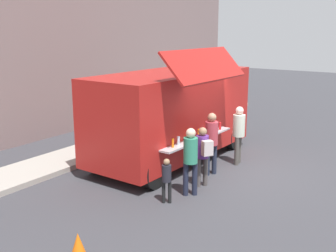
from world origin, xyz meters
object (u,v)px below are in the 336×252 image
(customer_mid_with_backpack, at_px, (203,151))
(trash_bin, at_px, (183,115))
(customer_rear_waiting, at_px, (190,156))
(customer_extra_browsing, at_px, (239,130))
(food_truck_main, at_px, (173,113))
(child_near_queue, at_px, (167,177))
(customer_front_ordering, at_px, (211,138))
(traffic_cone_orange, at_px, (78,247))

(customer_mid_with_backpack, bearing_deg, trash_bin, -22.89)
(customer_rear_waiting, xyz_separation_m, customer_extra_browsing, (2.90, 0.07, 0.04))
(trash_bin, height_order, customer_mid_with_backpack, customer_mid_with_backpack)
(food_truck_main, distance_m, child_near_queue, 3.43)
(customer_front_ordering, height_order, customer_extra_browsing, customer_extra_browsing)
(customer_mid_with_backpack, height_order, customer_rear_waiting, customer_rear_waiting)
(customer_extra_browsing, bearing_deg, traffic_cone_orange, 81.42)
(customer_rear_waiting, bearing_deg, child_near_queue, 122.28)
(customer_extra_browsing, height_order, child_near_queue, customer_extra_browsing)
(traffic_cone_orange, bearing_deg, customer_mid_with_backpack, -0.45)
(customer_rear_waiting, distance_m, customer_extra_browsing, 2.90)
(customer_mid_with_backpack, xyz_separation_m, child_near_queue, (-1.39, 0.18, -0.32))
(trash_bin, xyz_separation_m, customer_rear_waiting, (-6.39, -4.26, 0.58))
(traffic_cone_orange, bearing_deg, customer_rear_waiting, -0.97)
(customer_front_ordering, xyz_separation_m, customer_rear_waiting, (-1.61, -0.30, -0.04))
(customer_front_ordering, bearing_deg, customer_extra_browsing, -72.45)
(customer_front_ordering, height_order, customer_rear_waiting, customer_front_ordering)
(child_near_queue, bearing_deg, customer_front_ordering, -29.66)
(food_truck_main, bearing_deg, child_near_queue, -147.10)
(customer_mid_with_backpack, xyz_separation_m, customer_extra_browsing, (2.23, 0.04, 0.09))
(trash_bin, relative_size, customer_mid_with_backpack, 0.56)
(food_truck_main, distance_m, customer_extra_browsing, 2.08)
(customer_extra_browsing, relative_size, child_near_queue, 1.62)
(food_truck_main, relative_size, child_near_queue, 5.40)
(traffic_cone_orange, relative_size, child_near_queue, 0.50)
(trash_bin, distance_m, child_near_queue, 8.18)
(customer_front_ordering, distance_m, customer_mid_with_backpack, 0.98)
(traffic_cone_orange, relative_size, customer_rear_waiting, 0.32)
(food_truck_main, xyz_separation_m, trash_bin, (4.27, 2.32, -1.07))
(customer_rear_waiting, relative_size, child_near_queue, 1.56)
(traffic_cone_orange, relative_size, trash_bin, 0.62)
(child_near_queue, bearing_deg, trash_bin, -2.07)
(customer_front_ordering, bearing_deg, customer_mid_with_backpack, 133.31)
(traffic_cone_orange, distance_m, customer_extra_browsing, 6.64)
(customer_extra_browsing, bearing_deg, food_truck_main, 14.25)
(traffic_cone_orange, height_order, customer_extra_browsing, customer_extra_browsing)
(trash_bin, relative_size, customer_rear_waiting, 0.52)
(food_truck_main, distance_m, customer_mid_with_backpack, 2.46)
(customer_front_ordering, height_order, child_near_queue, customer_front_ordering)
(trash_bin, xyz_separation_m, customer_extra_browsing, (-3.49, -4.19, 0.62))
(traffic_cone_orange, distance_m, customer_mid_with_backpack, 4.41)
(food_truck_main, relative_size, customer_front_ordering, 3.33)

